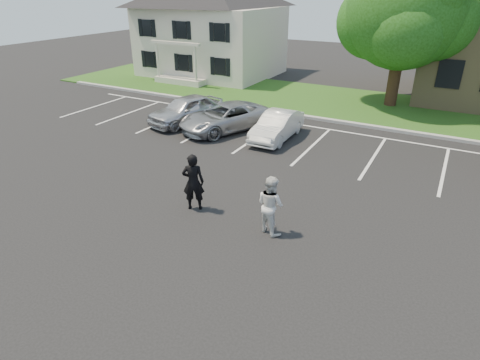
# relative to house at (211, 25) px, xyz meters

# --- Properties ---
(ground_plane) EXTENTS (90.00, 90.00, 0.00)m
(ground_plane) POSITION_rel_house_xyz_m (13.00, -19.97, -3.83)
(ground_plane) COLOR black
(ground_plane) RESTS_ON ground
(curb) EXTENTS (40.00, 0.30, 0.15)m
(curb) POSITION_rel_house_xyz_m (13.00, -7.97, -3.75)
(curb) COLOR gray
(curb) RESTS_ON ground
(grass_strip) EXTENTS (44.00, 8.00, 0.08)m
(grass_strip) POSITION_rel_house_xyz_m (13.00, -3.97, -3.79)
(grass_strip) COLOR #284A11
(grass_strip) RESTS_ON ground
(stall_lines) EXTENTS (34.00, 5.36, 0.01)m
(stall_lines) POSITION_rel_house_xyz_m (14.40, -11.02, -3.82)
(stall_lines) COLOR silver
(stall_lines) RESTS_ON ground
(house) EXTENTS (10.30, 9.22, 7.60)m
(house) POSITION_rel_house_xyz_m (0.00, 0.00, 0.00)
(house) COLOR beige
(house) RESTS_ON ground
(tree) EXTENTS (7.80, 7.20, 8.80)m
(tree) POSITION_rel_house_xyz_m (14.98, -3.02, 1.52)
(tree) COLOR black
(tree) RESTS_ON ground
(man_black_suit) EXTENTS (0.85, 0.74, 1.95)m
(man_black_suit) POSITION_rel_house_xyz_m (11.47, -19.35, -2.85)
(man_black_suit) COLOR black
(man_black_suit) RESTS_ON ground
(man_white_shirt) EXTENTS (1.09, 0.99, 1.83)m
(man_white_shirt) POSITION_rel_house_xyz_m (14.26, -19.40, -2.91)
(man_white_shirt) COLOR silver
(man_white_shirt) RESTS_ON ground
(car_silver_west) EXTENTS (2.89, 4.68, 1.49)m
(car_silver_west) POSITION_rel_house_xyz_m (5.88, -11.93, -3.09)
(car_silver_west) COLOR silver
(car_silver_west) RESTS_ON ground
(car_silver_minivan) EXTENTS (4.11, 5.39, 1.36)m
(car_silver_minivan) POSITION_rel_house_xyz_m (8.31, -11.92, -3.15)
(car_silver_minivan) COLOR #9B9EA3
(car_silver_minivan) RESTS_ON ground
(car_white_sedan) EXTENTS (1.42, 3.94, 1.29)m
(car_white_sedan) POSITION_rel_house_xyz_m (11.13, -11.84, -3.18)
(car_white_sedan) COLOR silver
(car_white_sedan) RESTS_ON ground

